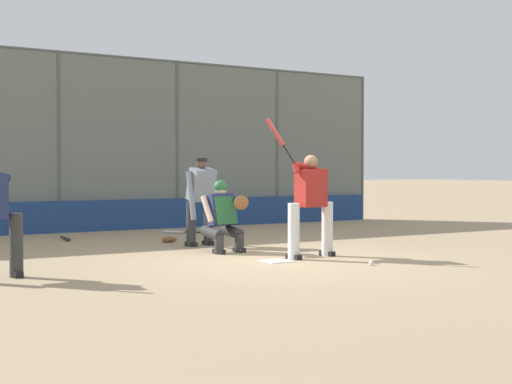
% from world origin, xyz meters
% --- Properties ---
extents(ground_plane, '(160.00, 160.00, 0.00)m').
position_xyz_m(ground_plane, '(0.00, 0.00, 0.00)').
color(ground_plane, tan).
extents(home_plate_marker, '(0.43, 0.43, 0.01)m').
position_xyz_m(home_plate_marker, '(0.00, 0.00, 0.01)').
color(home_plate_marker, white).
rests_on(home_plate_marker, ground_plane).
extents(backstop_fence, '(14.80, 0.08, 4.15)m').
position_xyz_m(backstop_fence, '(0.00, -6.96, 2.16)').
color(backstop_fence, '#515651').
rests_on(backstop_fence, ground_plane).
extents(padding_wall, '(14.42, 0.18, 0.72)m').
position_xyz_m(padding_wall, '(0.00, -6.86, 0.36)').
color(padding_wall, navy).
rests_on(padding_wall, ground_plane).
extents(bleachers_beyond, '(10.30, 1.95, 1.16)m').
position_xyz_m(bleachers_beyond, '(1.82, -9.11, 0.38)').
color(bleachers_beyond, slate).
rests_on(bleachers_beyond, ground_plane).
extents(batter_at_plate, '(1.12, 0.59, 2.26)m').
position_xyz_m(batter_at_plate, '(-0.73, -0.14, 0.91)').
color(batter_at_plate, silver).
rests_on(batter_at_plate, ground_plane).
extents(catcher_behind_plate, '(0.69, 0.80, 1.25)m').
position_xyz_m(catcher_behind_plate, '(0.12, -1.54, 0.65)').
color(catcher_behind_plate, '#333333').
rests_on(catcher_behind_plate, ground_plane).
extents(umpire_home, '(0.67, 0.46, 1.66)m').
position_xyz_m(umpire_home, '(-0.01, -2.66, 0.89)').
color(umpire_home, '#333333').
rests_on(umpire_home, ground_plane).
extents(spare_bat_near_backstop, '(0.69, 0.56, 0.07)m').
position_xyz_m(spare_bat_near_backstop, '(-0.72, -5.33, 0.03)').
color(spare_bat_near_backstop, black).
rests_on(spare_bat_near_backstop, ground_plane).
extents(spare_bat_by_padding, '(0.11, 0.81, 0.07)m').
position_xyz_m(spare_bat_by_padding, '(1.87, -5.01, 0.03)').
color(spare_bat_by_padding, black).
rests_on(spare_bat_by_padding, ground_plane).
extents(fielding_glove_on_dirt, '(0.31, 0.24, 0.11)m').
position_xyz_m(fielding_glove_on_dirt, '(0.24, -3.59, 0.06)').
color(fielding_glove_on_dirt, brown).
rests_on(fielding_glove_on_dirt, ground_plane).
extents(baseball_loose, '(0.07, 0.07, 0.07)m').
position_xyz_m(baseball_loose, '(-0.97, 1.10, 0.04)').
color(baseball_loose, white).
rests_on(baseball_loose, ground_plane).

